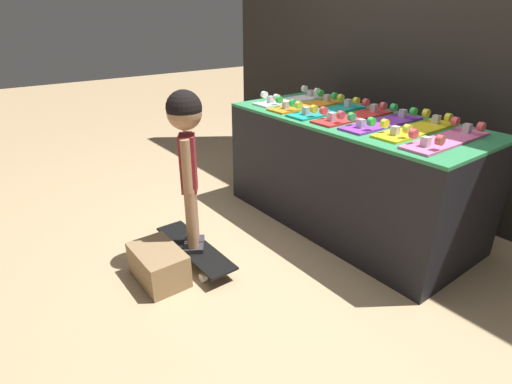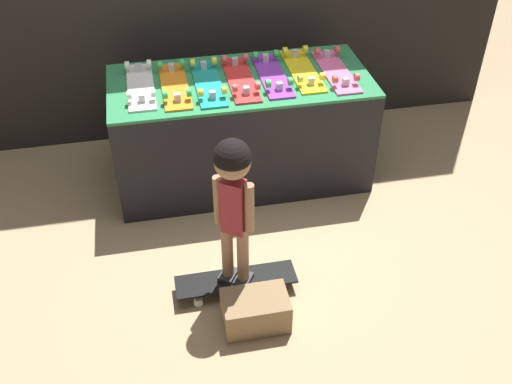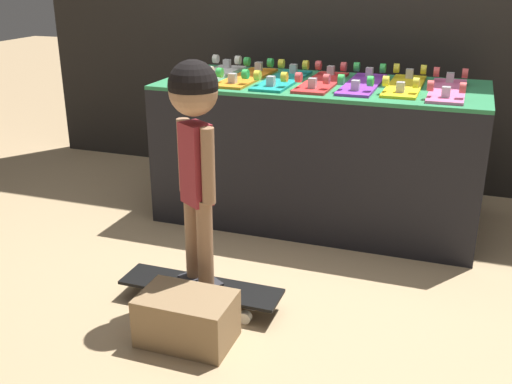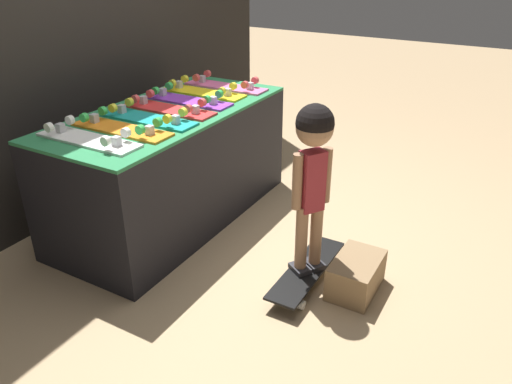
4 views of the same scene
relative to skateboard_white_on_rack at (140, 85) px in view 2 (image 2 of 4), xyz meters
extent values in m
plane|color=tan|center=(0.66, -0.54, -0.81)|extent=(16.00, 16.00, 0.00)
cube|color=black|center=(0.66, -0.02, -0.42)|extent=(1.77, 0.80, 0.77)
cube|color=#2D7F4C|center=(0.66, -0.02, -0.03)|extent=(1.77, 0.80, 0.02)
cube|color=white|center=(0.00, 0.00, -0.01)|extent=(0.17, 0.64, 0.01)
cube|color=#B7B7BC|center=(0.00, 0.21, 0.02)|extent=(0.04, 0.04, 0.05)
cylinder|color=white|center=(0.07, 0.21, 0.05)|extent=(0.03, 0.05, 0.05)
cylinder|color=white|center=(-0.07, 0.21, 0.05)|extent=(0.03, 0.05, 0.05)
cube|color=#B7B7BC|center=(0.00, -0.21, 0.02)|extent=(0.04, 0.04, 0.05)
cylinder|color=white|center=(0.07, -0.21, 0.05)|extent=(0.03, 0.05, 0.05)
cylinder|color=white|center=(-0.07, -0.21, 0.05)|extent=(0.03, 0.05, 0.05)
cube|color=orange|center=(0.22, -0.04, -0.01)|extent=(0.17, 0.64, 0.01)
cube|color=#B7B7BC|center=(0.22, 0.18, 0.02)|extent=(0.04, 0.04, 0.05)
cylinder|color=green|center=(0.29, 0.18, 0.05)|extent=(0.03, 0.05, 0.05)
cylinder|color=green|center=(0.15, 0.18, 0.05)|extent=(0.03, 0.05, 0.05)
cube|color=#B7B7BC|center=(0.22, -0.25, 0.02)|extent=(0.04, 0.04, 0.05)
cylinder|color=green|center=(0.29, -0.25, 0.05)|extent=(0.03, 0.05, 0.05)
cylinder|color=green|center=(0.15, -0.25, 0.05)|extent=(0.03, 0.05, 0.05)
cube|color=teal|center=(0.44, -0.05, -0.01)|extent=(0.17, 0.64, 0.01)
cube|color=#B7B7BC|center=(0.44, 0.16, 0.02)|extent=(0.04, 0.04, 0.05)
cylinder|color=yellow|center=(0.51, 0.16, 0.05)|extent=(0.03, 0.05, 0.05)
cylinder|color=yellow|center=(0.37, 0.16, 0.05)|extent=(0.03, 0.05, 0.05)
cube|color=#B7B7BC|center=(0.44, -0.26, 0.02)|extent=(0.04, 0.04, 0.05)
cylinder|color=yellow|center=(0.51, -0.26, 0.05)|extent=(0.03, 0.05, 0.05)
cylinder|color=yellow|center=(0.37, -0.26, 0.05)|extent=(0.03, 0.05, 0.05)
cube|color=red|center=(0.66, -0.03, -0.01)|extent=(0.17, 0.64, 0.01)
cube|color=#B7B7BC|center=(0.66, 0.18, 0.02)|extent=(0.04, 0.04, 0.05)
cylinder|color=#D84C4C|center=(0.73, 0.18, 0.05)|extent=(0.03, 0.05, 0.05)
cylinder|color=#D84C4C|center=(0.59, 0.18, 0.05)|extent=(0.03, 0.05, 0.05)
cube|color=#B7B7BC|center=(0.66, -0.25, 0.02)|extent=(0.04, 0.04, 0.05)
cylinder|color=#D84C4C|center=(0.73, -0.25, 0.05)|extent=(0.03, 0.05, 0.05)
cylinder|color=#D84C4C|center=(0.59, -0.25, 0.05)|extent=(0.03, 0.05, 0.05)
cube|color=purple|center=(0.88, -0.02, -0.01)|extent=(0.17, 0.64, 0.01)
cube|color=#B7B7BC|center=(0.88, 0.19, 0.02)|extent=(0.04, 0.04, 0.05)
cylinder|color=green|center=(0.95, 0.19, 0.05)|extent=(0.03, 0.05, 0.05)
cylinder|color=green|center=(0.81, 0.19, 0.05)|extent=(0.03, 0.05, 0.05)
cube|color=#B7B7BC|center=(0.88, -0.23, 0.02)|extent=(0.04, 0.04, 0.05)
cylinder|color=green|center=(0.95, -0.23, 0.05)|extent=(0.03, 0.05, 0.05)
cylinder|color=green|center=(0.81, -0.23, 0.05)|extent=(0.03, 0.05, 0.05)
cube|color=yellow|center=(1.10, 0.01, -0.01)|extent=(0.17, 0.64, 0.01)
cube|color=#B7B7BC|center=(1.10, 0.22, 0.02)|extent=(0.04, 0.04, 0.05)
cylinder|color=yellow|center=(1.17, 0.22, 0.05)|extent=(0.03, 0.05, 0.05)
cylinder|color=yellow|center=(1.03, 0.22, 0.05)|extent=(0.03, 0.05, 0.05)
cube|color=#B7B7BC|center=(1.10, -0.20, 0.02)|extent=(0.04, 0.04, 0.05)
cylinder|color=yellow|center=(1.17, -0.20, 0.05)|extent=(0.03, 0.05, 0.05)
cylinder|color=yellow|center=(1.03, -0.20, 0.05)|extent=(0.03, 0.05, 0.05)
cube|color=pink|center=(1.32, -0.05, -0.01)|extent=(0.17, 0.64, 0.01)
cube|color=#B7B7BC|center=(1.32, 0.17, 0.02)|extent=(0.04, 0.04, 0.05)
cylinder|color=#D84C4C|center=(1.39, 0.17, 0.05)|extent=(0.03, 0.05, 0.05)
cylinder|color=#D84C4C|center=(1.25, 0.17, 0.05)|extent=(0.03, 0.05, 0.05)
cube|color=#B7B7BC|center=(1.32, -0.26, 0.02)|extent=(0.04, 0.04, 0.05)
cylinder|color=#D84C4C|center=(1.39, -0.26, 0.05)|extent=(0.03, 0.05, 0.05)
cylinder|color=#D84C4C|center=(1.25, -0.26, 0.05)|extent=(0.03, 0.05, 0.05)
cube|color=black|center=(0.42, -1.16, -0.72)|extent=(0.72, 0.19, 0.01)
cube|color=#B7B7BC|center=(0.66, -1.16, -0.76)|extent=(0.04, 0.04, 0.05)
cylinder|color=white|center=(0.66, -1.08, -0.78)|extent=(0.05, 0.03, 0.05)
cylinder|color=white|center=(0.66, -1.24, -0.78)|extent=(0.05, 0.03, 0.05)
cube|color=#B7B7BC|center=(0.18, -1.16, -0.76)|extent=(0.04, 0.04, 0.05)
cylinder|color=white|center=(0.18, -1.08, -0.78)|extent=(0.05, 0.03, 0.05)
cylinder|color=white|center=(0.18, -1.24, -0.78)|extent=(0.05, 0.03, 0.05)
cube|color=#2D2D33|center=(0.46, -1.19, -0.70)|extent=(0.14, 0.15, 0.03)
cylinder|color=#997051|center=(0.46, -1.19, -0.50)|extent=(0.07, 0.07, 0.39)
cube|color=#2D2D33|center=(0.38, -1.13, -0.70)|extent=(0.14, 0.15, 0.03)
cylinder|color=#997051|center=(0.38, -1.13, -0.50)|extent=(0.07, 0.07, 0.39)
cube|color=maroon|center=(0.42, -1.16, -0.16)|extent=(0.15, 0.14, 0.34)
cylinder|color=#997051|center=(0.49, -1.21, -0.15)|extent=(0.05, 0.05, 0.31)
cylinder|color=#997051|center=(0.34, -1.11, -0.15)|extent=(0.05, 0.05, 0.31)
sphere|color=#997051|center=(0.42, -1.16, 0.13)|extent=(0.19, 0.19, 0.19)
sphere|color=black|center=(0.42, -1.16, 0.16)|extent=(0.20, 0.20, 0.20)
cube|color=#8E704C|center=(0.48, -1.43, -0.71)|extent=(0.37, 0.24, 0.20)
camera|label=1|loc=(2.36, -2.15, 0.63)|focal=28.00mm
camera|label=2|loc=(0.05, -3.60, 1.87)|focal=42.00mm
camera|label=3|loc=(1.41, -3.24, 0.59)|focal=42.00mm
camera|label=4|loc=(-1.78, -2.07, 0.96)|focal=35.00mm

